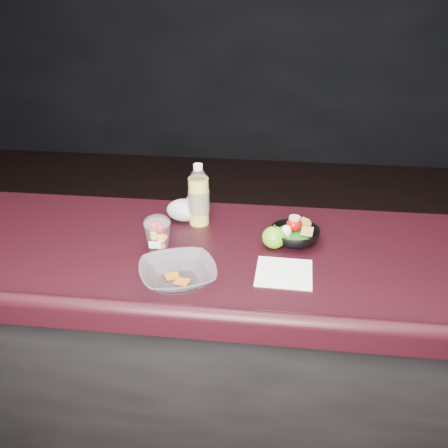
{
  "coord_description": "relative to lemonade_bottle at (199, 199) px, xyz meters",
  "views": [
    {
      "loc": [
        0.17,
        -1.03,
        1.8
      ],
      "look_at": [
        0.0,
        0.33,
        1.1
      ],
      "focal_mm": 40.0,
      "sensor_mm": 36.0,
      "label": 1
    }
  ],
  "objects": [
    {
      "name": "lemonade_bottle",
      "position": [
        0.0,
        0.0,
        0.0
      ],
      "size": [
        0.07,
        0.07,
        0.21
      ],
      "color": "yellow",
      "rests_on": "counter"
    },
    {
      "name": "green_apple",
      "position": [
        0.26,
        -0.14,
        -0.06
      ],
      "size": [
        0.08,
        0.08,
        0.08
      ],
      "color": "#358E10",
      "rests_on": "counter"
    },
    {
      "name": "takeout_bowl",
      "position": [
        0.0,
        -0.37,
        -0.06
      ],
      "size": [
        0.28,
        0.28,
        0.05
      ],
      "rotation": [
        0.0,
        0.0,
        0.37
      ],
      "color": "silver",
      "rests_on": "counter"
    },
    {
      "name": "paper_napkin",
      "position": [
        0.3,
        -0.29,
        -0.09
      ],
      "size": [
        0.16,
        0.16,
        0.0
      ],
      "primitive_type": "cube",
      "rotation": [
        0.0,
        0.0,
        -0.03
      ],
      "color": "white",
      "rests_on": "counter"
    },
    {
      "name": "counter",
      "position": [
        0.1,
        -0.18,
        -0.6
      ],
      "size": [
        4.06,
        0.71,
        1.02
      ],
      "color": "black",
      "rests_on": "ground"
    },
    {
      "name": "snack_bowl",
      "position": [
        0.32,
        -0.1,
        -0.06
      ],
      "size": [
        0.2,
        0.2,
        0.09
      ],
      "rotation": [
        0.0,
        0.0,
        0.37
      ],
      "color": "black",
      "rests_on": "counter"
    },
    {
      "name": "fruit_cup",
      "position": [
        -0.09,
        -0.2,
        -0.03
      ],
      "size": [
        0.08,
        0.08,
        0.12
      ],
      "color": "white",
      "rests_on": "counter"
    },
    {
      "name": "plastic_bag",
      "position": [
        -0.05,
        0.02,
        -0.05
      ],
      "size": [
        0.12,
        0.1,
        0.09
      ],
      "color": "silver",
      "rests_on": "counter"
    }
  ]
}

